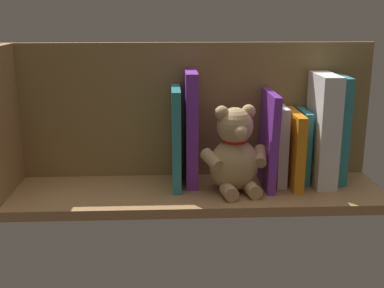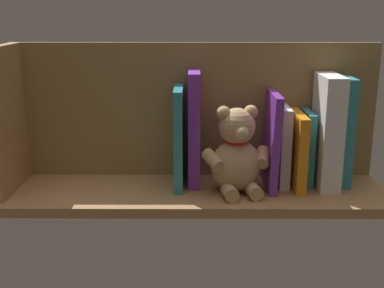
% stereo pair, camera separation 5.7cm
% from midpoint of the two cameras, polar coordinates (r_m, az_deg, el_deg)
% --- Properties ---
extents(ground_plane, '(0.89, 0.25, 0.02)m').
position_cam_midpoint_polar(ground_plane, '(1.17, 1.39, -5.60)').
color(ground_plane, '#A87A4C').
extents(shelf_back_panel, '(0.89, 0.02, 0.33)m').
position_cam_midpoint_polar(shelf_back_panel, '(1.22, 1.35, 3.89)').
color(shelf_back_panel, olive).
rests_on(shelf_back_panel, ground_plane).
extents(shelf_side_divider, '(0.02, 0.19, 0.33)m').
position_cam_midpoint_polar(shelf_side_divider, '(1.19, -19.47, 2.69)').
color(shelf_side_divider, '#A87A4C').
rests_on(shelf_side_divider, ground_plane).
extents(book_0, '(0.02, 0.10, 0.26)m').
position_cam_midpoint_polar(book_0, '(1.23, 18.13, 1.40)').
color(book_0, teal).
rests_on(book_0, ground_plane).
extents(dictionary_thick_white, '(0.05, 0.13, 0.26)m').
position_cam_midpoint_polar(dictionary_thick_white, '(1.20, 16.37, 1.40)').
color(dictionary_thick_white, white).
rests_on(dictionary_thick_white, ground_plane).
extents(book_1, '(0.02, 0.10, 0.17)m').
position_cam_midpoint_polar(book_1, '(1.22, 14.16, -0.41)').
color(book_1, teal).
rests_on(book_1, ground_plane).
extents(book_2, '(0.02, 0.15, 0.18)m').
position_cam_midpoint_polar(book_2, '(1.19, 13.08, -0.69)').
color(book_2, orange).
rests_on(book_2, ground_plane).
extents(book_3, '(0.02, 0.11, 0.19)m').
position_cam_midpoint_polar(book_3, '(1.20, 11.46, -0.18)').
color(book_3, silver).
rests_on(book_3, ground_plane).
extents(book_4, '(0.03, 0.15, 0.22)m').
position_cam_midpoint_polar(book_4, '(1.17, 10.27, 0.38)').
color(book_4, purple).
rests_on(book_4, ground_plane).
extents(teddy_bear, '(0.16, 0.14, 0.20)m').
position_cam_midpoint_polar(teddy_bear, '(1.13, 6.35, -1.21)').
color(teddy_bear, tan).
rests_on(teddy_bear, ground_plane).
extents(book_5, '(0.03, 0.11, 0.27)m').
position_cam_midpoint_polar(book_5, '(1.17, 1.24, 1.76)').
color(book_5, purple).
rests_on(book_5, ground_plane).
extents(book_6, '(0.02, 0.14, 0.23)m').
position_cam_midpoint_polar(book_6, '(1.16, -0.37, 0.76)').
color(book_6, teal).
rests_on(book_6, ground_plane).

